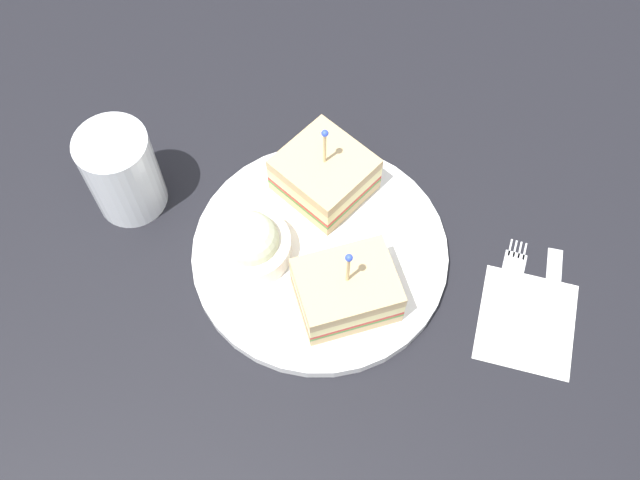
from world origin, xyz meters
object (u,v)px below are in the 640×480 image
object	(u,v)px
plate	(320,252)
napkin	(527,321)
coleslaw_bowl	(251,243)
sandwich_half_back	(324,175)
sandwich_half_front	(346,290)
knife	(553,296)
drink_glass	(124,175)
fork	(511,280)

from	to	relation	value
plate	napkin	world-z (taller)	plate
coleslaw_bowl	napkin	xyz separation A→B (cm)	(11.67, -25.08, -3.33)
plate	sandwich_half_back	size ratio (longest dim) A/B	2.64
sandwich_half_front	napkin	bearing A→B (deg)	-56.06
knife	coleslaw_bowl	bearing A→B (deg)	121.23
sandwich_half_front	drink_glass	distance (cm)	25.54
drink_glass	fork	bearing A→B (deg)	-64.77
coleslaw_bowl	napkin	world-z (taller)	coleslaw_bowl
coleslaw_bowl	fork	bearing A→B (deg)	-56.25
sandwich_half_front	coleslaw_bowl	distance (cm)	10.59
sandwich_half_front	knife	distance (cm)	20.84
plate	knife	distance (cm)	23.43
plate	drink_glass	size ratio (longest dim) A/B	2.56
fork	drink_glass	bearing A→B (deg)	115.23
napkin	sandwich_half_front	bearing A→B (deg)	123.94
napkin	fork	world-z (taller)	fork
plate	fork	bearing A→B (deg)	-59.38
knife	drink_glass	bearing A→B (deg)	114.32
drink_glass	fork	distance (cm)	40.31
drink_glass	sandwich_half_back	bearing A→B (deg)	-49.20
sandwich_half_front	drink_glass	world-z (taller)	sandwich_half_front
plate	napkin	bearing A→B (deg)	-70.60
drink_glass	fork	size ratio (longest dim) A/B	0.86
plate	sandwich_half_front	world-z (taller)	sandwich_half_front
fork	sandwich_half_front	bearing A→B (deg)	138.54
plate	coleslaw_bowl	distance (cm)	7.31
drink_glass	fork	world-z (taller)	drink_glass
coleslaw_bowl	sandwich_half_back	bearing A→B (deg)	-3.65
sandwich_half_back	coleslaw_bowl	bearing A→B (deg)	176.35
fork	napkin	bearing A→B (deg)	-127.86
sandwich_half_front	fork	size ratio (longest dim) A/B	0.98
plate	drink_glass	bearing A→B (deg)	110.28
sandwich_half_front	napkin	size ratio (longest dim) A/B	1.13
knife	sandwich_half_front	bearing A→B (deg)	132.07
plate	sandwich_half_front	xyz separation A→B (cm)	(-2.78, -5.45, 3.11)
knife	napkin	bearing A→B (deg)	171.35
plate	drink_glass	distance (cm)	21.31
coleslaw_bowl	drink_glass	bearing A→B (deg)	100.33
knife	plate	bearing A→B (deg)	117.94
napkin	knife	size ratio (longest dim) A/B	0.90
sandwich_half_front	drink_glass	size ratio (longest dim) A/B	1.14
fork	knife	distance (cm)	4.27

